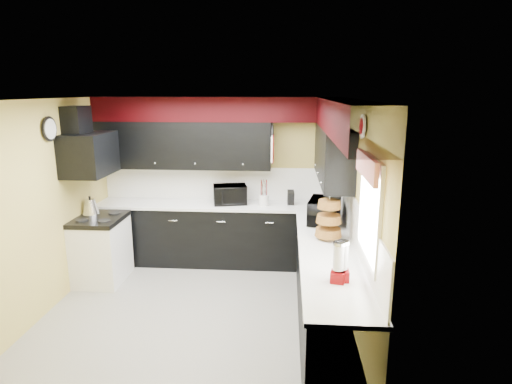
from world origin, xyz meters
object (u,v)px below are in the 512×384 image
kettle (90,206)px  knife_block (291,198)px  toaster_oven (230,194)px  microwave (324,211)px  utensil_crock (264,200)px

kettle → knife_block: bearing=12.2°
knife_block → toaster_oven: bearing=175.0°
toaster_oven → microwave: microwave is taller
knife_block → kettle: bearing=-172.7°
microwave → kettle: size_ratio=2.41×
toaster_oven → knife_block: 0.90m
utensil_crock → knife_block: bearing=10.0°
microwave → knife_block: size_ratio=2.62×
kettle → toaster_oven: bearing=17.8°
toaster_oven → knife_block: bearing=-12.1°
toaster_oven → kettle: toaster_oven is taller
toaster_oven → kettle: size_ratio=2.11×
utensil_crock → knife_block: 0.40m
microwave → knife_block: 0.94m
microwave → utensil_crock: microwave is taller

